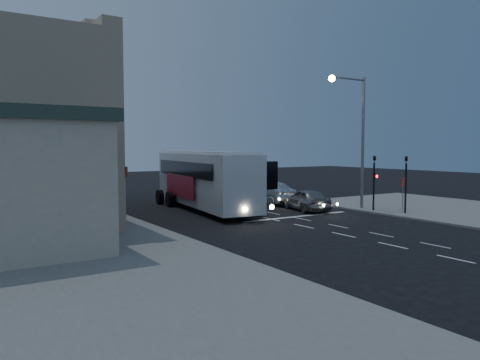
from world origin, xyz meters
TOP-DOWN VIEW (x-y plane):
  - ground at (0.00, 0.00)m, footprint 120.00×120.00m
  - sidewalk_far at (-13.00, 8.00)m, footprint 12.00×50.00m
  - road_markings at (1.29, 3.31)m, footprint 8.00×30.55m
  - tour_bus at (-1.28, 8.11)m, footprint 4.48×13.50m
  - car_suv at (4.34, 3.80)m, footprint 2.83×4.77m
  - car_sedan_a at (4.18, 8.55)m, footprint 2.49×5.29m
  - car_sedan_b at (4.33, 13.77)m, footprint 2.72×5.06m
  - car_sedan_c at (4.69, 20.05)m, footprint 3.36×6.02m
  - car_extra at (4.67, 26.27)m, footprint 2.62×4.25m
  - traffic_signal_main at (7.60, 0.78)m, footprint 0.25×0.35m
  - traffic_signal_side at (8.30, -1.20)m, footprint 0.18×0.15m
  - regulatory_sign at (9.30, -0.24)m, footprint 0.45×0.12m
  - streetlight at (7.34, 2.20)m, footprint 3.32×0.44m
  - low_building_south at (-14.50, -0.50)m, footprint 7.40×5.40m
  - street_tree at (-8.21, 15.02)m, footprint 4.00×4.00m

SIDE VIEW (x-z plane):
  - ground at x=0.00m, z-range 0.00..0.00m
  - road_markings at x=1.29m, z-range 0.00..0.01m
  - sidewalk_far at x=-13.00m, z-range 0.00..0.12m
  - car_extra at x=4.67m, z-range 0.00..1.32m
  - car_sedan_b at x=4.33m, z-range 0.00..1.39m
  - car_suv at x=4.34m, z-range 0.00..1.52m
  - car_sedan_c at x=4.69m, z-range 0.00..1.59m
  - car_sedan_a at x=4.18m, z-range 0.00..1.67m
  - regulatory_sign at x=9.30m, z-range 0.50..2.70m
  - tour_bus at x=-1.28m, z-range 0.16..4.22m
  - traffic_signal_main at x=7.60m, z-range 0.37..4.47m
  - traffic_signal_side at x=8.30m, z-range 0.37..4.47m
  - low_building_south at x=-14.50m, z-range 0.15..5.85m
  - street_tree at x=-8.21m, z-range 1.40..7.60m
  - streetlight at x=7.34m, z-range 1.23..10.23m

